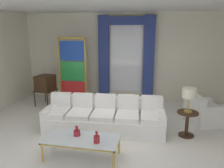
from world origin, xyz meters
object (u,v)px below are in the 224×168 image
Objects in this scene: vintage_tv at (45,84)px; table_lamp_brass at (189,94)px; bottle_blue_decanter at (77,132)px; armchair_white at (202,113)px; bottle_crystal_tall at (97,139)px; coffee_table at (82,140)px; couch_white_long at (105,117)px; peacock_figurine at (78,101)px; round_side_table at (187,122)px; stained_glass_divider at (73,72)px.

vintage_tv is 2.36× the size of table_lamp_brass.
armchair_white is at bearing 38.02° from bottle_blue_decanter.
coffee_table is at bearing 161.88° from bottle_crystal_tall.
couch_white_long reaches higher than peacock_figurine.
armchair_white is 1.86× the size of table_lamp_brass.
couch_white_long is 2.60m from armchair_white.
round_side_table is at bearing 0.10° from couch_white_long.
round_side_table is at bearing 33.16° from coffee_table.
bottle_crystal_tall is (0.33, -0.11, 0.11)m from coffee_table.
stained_glass_divider is at bearing 166.54° from armchair_white.
peacock_figurine is at bearing 156.80° from round_side_table.
bottle_blue_decanter is 3.46m from armchair_white.
bottle_blue_decanter reaches higher than peacock_figurine.
bottle_crystal_tall is 0.41× the size of table_lamp_brass.
coffee_table is 2.43× the size of round_side_table.
bottle_blue_decanter is at bearing -101.60° from couch_white_long.
couch_white_long is at bearing 84.46° from coffee_table.
couch_white_long reaches higher than bottle_crystal_tall.
vintage_tv is (-2.05, 2.70, 0.25)m from bottle_blue_decanter.
bottle_blue_decanter is 2.58m from round_side_table.
bottle_blue_decanter is 0.37× the size of table_lamp_brass.
stained_glass_divider reaches higher than round_side_table.
vintage_tv is 2.26× the size of round_side_table.
stained_glass_divider reaches higher than bottle_blue_decanter.
table_lamp_brass reaches higher than bottle_crystal_tall.
bottle_crystal_tall is 2.38m from table_lamp_brass.
vintage_tv reaches higher than table_lamp_brass.
peacock_figurine is (-0.91, 2.63, -0.26)m from bottle_blue_decanter.
couch_white_long is at bearing 78.40° from bottle_blue_decanter.
bottle_crystal_tall is 0.17× the size of vintage_tv.
armchair_white is 4.14m from stained_glass_divider.
vintage_tv reaches higher than bottle_blue_decanter.
table_lamp_brass is at bearing 0.10° from couch_white_long.
bottle_blue_decanter is at bearing 155.75° from bottle_crystal_tall.
stained_glass_divider is at bearing 111.95° from bottle_blue_decanter.
vintage_tv is at bearing 176.17° from peacock_figurine.
table_lamp_brass is (1.77, 1.48, 0.54)m from bottle_crystal_tall.
bottle_crystal_tall is at bearing -134.07° from armchair_white.
vintage_tv reaches higher than round_side_table.
stained_glass_divider is at bearing 129.80° from couch_white_long.
armchair_white is (2.59, 2.23, -0.09)m from coffee_table.
table_lamp_brass is (4.29, -1.43, 0.30)m from vintage_tv.
vintage_tv reaches higher than coffee_table.
stained_glass_divider reaches higher than vintage_tv.
vintage_tv is at bearing 127.92° from coffee_table.
table_lamp_brass reaches higher than coffee_table.
stained_glass_divider is at bearing 152.64° from round_side_table.
table_lamp_brass reaches higher than armchair_white.
stained_glass_divider is 1.01m from peacock_figurine.
armchair_white is at bearing 19.14° from couch_white_long.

